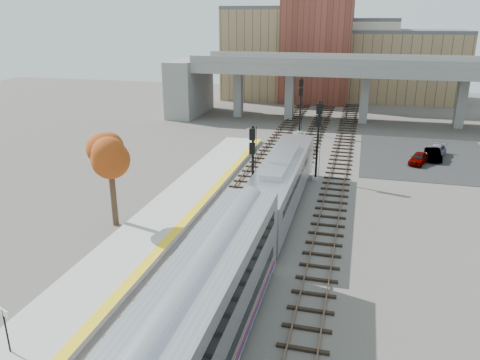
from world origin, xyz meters
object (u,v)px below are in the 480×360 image
at_px(signal_mast_near, 252,171).
at_px(signal_mast_mid, 317,141).
at_px(tree, 110,157).
at_px(locomotive, 281,182).
at_px(car_c, 436,151).
at_px(signal_mast_far, 300,106).
at_px(car_b, 433,154).
at_px(car_a, 419,158).

height_order(signal_mast_near, signal_mast_mid, signal_mast_mid).
bearing_deg(signal_mast_near, signal_mast_mid, 65.41).
bearing_deg(tree, signal_mast_near, 28.72).
xyz_separation_m(locomotive, signal_mast_near, (-2.10, -1.08, 1.15)).
bearing_deg(car_c, signal_mast_far, 176.26).
bearing_deg(car_b, signal_mast_mid, -143.40).
bearing_deg(signal_mast_mid, locomotive, -104.25).
bearing_deg(car_c, locomotive, -106.14).
relative_size(signal_mast_mid, car_a, 2.10).
distance_m(signal_mast_mid, tree, 19.46).
bearing_deg(signal_mast_mid, signal_mast_far, 102.52).
relative_size(tree, car_a, 1.99).
relative_size(car_b, car_c, 0.88).
relative_size(signal_mast_near, car_a, 1.94).
xyz_separation_m(car_b, car_c, (0.41, 1.47, -0.00)).
relative_size(locomotive, signal_mast_mid, 2.53).
relative_size(signal_mast_far, car_b, 2.00).
distance_m(locomotive, car_b, 22.43).
distance_m(signal_mast_near, signal_mast_far, 27.42).
distance_m(signal_mast_far, car_b, 18.23).
distance_m(signal_mast_near, car_c, 26.08).
distance_m(signal_mast_mid, signal_mast_far, 18.91).
relative_size(signal_mast_far, car_c, 1.76).
bearing_deg(signal_mast_mid, signal_mast_near, -114.59).
xyz_separation_m(signal_mast_far, tree, (-9.29, -32.52, 1.58)).
relative_size(tree, car_b, 1.94).
distance_m(signal_mast_mid, car_a, 13.13).
height_order(signal_mast_far, car_a, signal_mast_far).
distance_m(car_a, car_b, 2.55).
bearing_deg(signal_mast_far, signal_mast_near, -90.00).
bearing_deg(locomotive, car_a, 52.77).
height_order(signal_mast_far, tree, signal_mast_far).
xyz_separation_m(signal_mast_mid, car_b, (11.67, 9.84, -3.18)).
distance_m(locomotive, signal_mast_far, 26.46).
height_order(locomotive, car_c, locomotive).
relative_size(signal_mast_mid, tree, 1.06).
relative_size(locomotive, signal_mast_near, 2.74).
bearing_deg(signal_mast_mid, tree, -133.62).
bearing_deg(car_a, signal_mast_far, 162.98).
bearing_deg(signal_mast_mid, car_c, 43.11).
height_order(car_a, car_c, car_a).
bearing_deg(car_a, car_c, 78.31).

